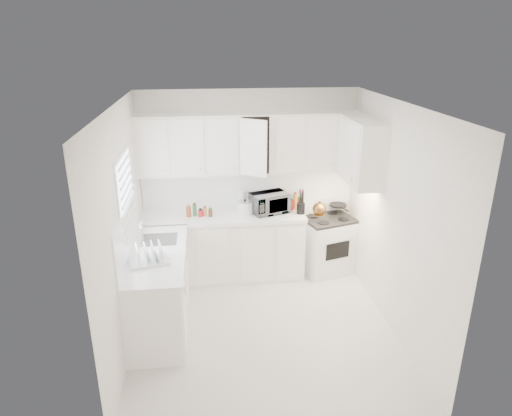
{
  "coord_description": "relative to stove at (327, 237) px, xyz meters",
  "views": [
    {
      "loc": [
        -0.61,
        -4.57,
        3.24
      ],
      "look_at": [
        0.0,
        0.7,
        1.25
      ],
      "focal_mm": 32.16,
      "sensor_mm": 36.0,
      "label": 1
    }
  ],
  "objects": [
    {
      "name": "lower_cabinets_back",
      "position": [
        -1.49,
        -0.0,
        -0.08
      ],
      "size": [
        2.22,
        0.6,
        0.9
      ],
      "primitive_type": null,
      "color": "white",
      "rests_on": "floor"
    },
    {
      "name": "utensil_crock",
      "position": [
        -0.42,
        -0.09,
        0.61
      ],
      "size": [
        0.13,
        0.13,
        0.37
      ],
      "primitive_type": null,
      "rotation": [
        0.0,
        0.0,
        0.08
      ],
      "color": "black",
      "rests_on": "countertop_back"
    },
    {
      "name": "floor",
      "position": [
        -1.1,
        -1.3,
        -0.53
      ],
      "size": [
        3.2,
        3.2,
        0.0
      ],
      "primitive_type": "plane",
      "color": "silver",
      "rests_on": "ground"
    },
    {
      "name": "wall_left",
      "position": [
        -2.6,
        -1.3,
        0.77
      ],
      "size": [
        0.0,
        3.2,
        3.2
      ],
      "primitive_type": "plane",
      "rotation": [
        1.57,
        0.0,
        1.57
      ],
      "color": "white",
      "rests_on": "ground"
    },
    {
      "name": "sauce_right_3",
      "position": [
        -0.36,
        0.1,
        0.52
      ],
      "size": [
        0.06,
        0.06,
        0.19
      ],
      "primitive_type": "cylinder",
      "color": "black",
      "rests_on": "countertop_back"
    },
    {
      "name": "spice_left_3",
      "position": [
        -1.73,
        0.03,
        0.49
      ],
      "size": [
        0.06,
        0.06,
        0.13
      ],
      "primitive_type": "cylinder",
      "color": "orange",
      "rests_on": "countertop_back"
    },
    {
      "name": "frying_pan",
      "position": [
        0.18,
        0.16,
        0.43
      ],
      "size": [
        0.34,
        0.46,
        0.04
      ],
      "primitive_type": null,
      "rotation": [
        0.0,
        0.0,
        0.24
      ],
      "color": "black",
      "rests_on": "stove"
    },
    {
      "name": "dish_rack",
      "position": [
        -2.36,
        -1.33,
        0.53
      ],
      "size": [
        0.47,
        0.39,
        0.23
      ],
      "primitive_type": null,
      "rotation": [
        0.0,
        0.0,
        0.23
      ],
      "color": "white",
      "rests_on": "countertop_left"
    },
    {
      "name": "microwave",
      "position": [
        -0.85,
        0.0,
        0.59
      ],
      "size": [
        0.56,
        0.43,
        0.34
      ],
      "primitive_type": "imported",
      "rotation": [
        0.0,
        0.0,
        0.35
      ],
      "color": "gray",
      "rests_on": "countertop_back"
    },
    {
      "name": "lower_cabinets_left",
      "position": [
        -2.3,
        -1.1,
        -0.08
      ],
      "size": [
        0.6,
        1.6,
        0.9
      ],
      "primitive_type": null,
      "color": "white",
      "rests_on": "floor"
    },
    {
      "name": "wall_front",
      "position": [
        -1.1,
        -2.9,
        0.77
      ],
      "size": [
        3.0,
        0.0,
        3.0
      ],
      "primitive_type": "plane",
      "rotation": [
        -1.57,
        0.0,
        0.0
      ],
      "color": "white",
      "rests_on": "ground"
    },
    {
      "name": "stove",
      "position": [
        0.0,
        0.0,
        0.0
      ],
      "size": [
        0.82,
        0.74,
        1.06
      ],
      "primitive_type": null,
      "rotation": [
        0.0,
        0.0,
        0.29
      ],
      "color": "white",
      "rests_on": "floor"
    },
    {
      "name": "spice_left_2",
      "position": [
        -1.8,
        0.12,
        0.49
      ],
      "size": [
        0.06,
        0.06,
        0.13
      ],
      "primitive_type": "cylinder",
      "color": "red",
      "rests_on": "countertop_back"
    },
    {
      "name": "spice_left_4",
      "position": [
        -1.65,
        0.12,
        0.49
      ],
      "size": [
        0.06,
        0.06,
        0.13
      ],
      "primitive_type": "cylinder",
      "color": "#5B311A",
      "rests_on": "countertop_back"
    },
    {
      "name": "ceiling",
      "position": [
        -1.1,
        -1.3,
        2.07
      ],
      "size": [
        3.2,
        3.2,
        0.0
      ],
      "primitive_type": "plane",
      "rotation": [
        3.14,
        0.0,
        0.0
      ],
      "color": "white",
      "rests_on": "ground"
    },
    {
      "name": "sink",
      "position": [
        -2.29,
        -0.75,
        0.54
      ],
      "size": [
        0.42,
        0.38,
        0.3
      ],
      "primitive_type": null,
      "color": "gray",
      "rests_on": "countertop_left"
    },
    {
      "name": "spice_left_0",
      "position": [
        -1.95,
        0.12,
        0.49
      ],
      "size": [
        0.06,
        0.06,
        0.13
      ],
      "primitive_type": "cylinder",
      "color": "brown",
      "rests_on": "countertop_back"
    },
    {
      "name": "backsplash_back",
      "position": [
        -1.1,
        0.29,
        0.7
      ],
      "size": [
        2.98,
        0.02,
        0.55
      ],
      "primitive_type": "cube",
      "color": "white",
      "rests_on": "wall_back"
    },
    {
      "name": "upper_cabinets_right",
      "position": [
        0.23,
        -0.48,
        0.97
      ],
      "size": [
        0.33,
        0.9,
        0.8
      ],
      "primitive_type": null,
      "color": "white",
      "rests_on": "wall_right"
    },
    {
      "name": "wall_right",
      "position": [
        0.4,
        -1.3,
        0.77
      ],
      "size": [
        0.0,
        3.2,
        3.2
      ],
      "primitive_type": "plane",
      "rotation": [
        1.57,
        0.0,
        -1.57
      ],
      "color": "white",
      "rests_on": "ground"
    },
    {
      "name": "wall_back",
      "position": [
        -1.1,
        0.3,
        0.77
      ],
      "size": [
        3.0,
        0.0,
        3.0
      ],
      "primitive_type": "plane",
      "rotation": [
        1.57,
        0.0,
        0.0
      ],
      "color": "white",
      "rests_on": "ground"
    },
    {
      "name": "backsplash_left",
      "position": [
        -2.59,
        -1.1,
        0.7
      ],
      "size": [
        0.02,
        1.6,
        0.55
      ],
      "primitive_type": "cube",
      "color": "white",
      "rests_on": "wall_left"
    },
    {
      "name": "window_blinds",
      "position": [
        -2.58,
        -0.95,
        1.02
      ],
      "size": [
        0.06,
        0.96,
        1.06
      ],
      "primitive_type": null,
      "color": "white",
      "rests_on": "wall_left"
    },
    {
      "name": "countertop_left",
      "position": [
        -2.29,
        -1.1,
        0.4
      ],
      "size": [
        0.64,
        1.62,
        0.05
      ],
      "primitive_type": "cube",
      "color": "white",
      "rests_on": "lower_cabinets_left"
    },
    {
      "name": "paper_towel",
      "position": [
        -1.22,
        0.2,
        0.56
      ],
      "size": [
        0.12,
        0.12,
        0.27
      ],
      "primitive_type": "cylinder",
      "color": "white",
      "rests_on": "countertop_back"
    },
    {
      "name": "sauce_right_1",
      "position": [
        -0.47,
        0.1,
        0.52
      ],
      "size": [
        0.06,
        0.06,
        0.19
      ],
      "primitive_type": "cylinder",
      "color": "orange",
      "rests_on": "countertop_back"
    },
    {
      "name": "spice_left_1",
      "position": [
        -1.88,
        0.03,
        0.49
      ],
      "size": [
        0.06,
        0.06,
        0.13
      ],
      "primitive_type": "cylinder",
      "color": "#266F25",
      "rests_on": "countertop_back"
    },
    {
      "name": "upper_cabinets_back",
      "position": [
        -1.1,
        0.13,
        0.97
      ],
      "size": [
        3.0,
        0.33,
        0.8
      ],
      "primitive_type": null,
      "color": "white",
      "rests_on": "wall_back"
    },
    {
      "name": "countertop_back",
      "position": [
        -1.49,
        -0.01,
        0.4
      ],
      "size": [
        2.24,
        0.64,
        0.05
      ],
      "primitive_type": "cube",
      "color": "white",
      "rests_on": "lower_cabinets_back"
    },
    {
      "name": "sauce_right_2",
      "position": [
        -0.41,
        0.16,
        0.52
      ],
      "size": [
        0.06,
        0.06,
        0.19
      ],
      "primitive_type": "cylinder",
      "color": "#5B311A",
      "rests_on": "countertop_back"
    },
    {
      "name": "sauce_right_0",
      "position": [
        -0.52,
        0.16,
        0.52
      ],
      "size": [
        0.06,
        0.06,
        0.19
      ],
      "primitive_type": "cylinder",
      "color": "red",
      "rests_on": "countertop_back"
    },
    {
      "name": "rice_cooker",
      "position": [
        -1.19,
        -0.02,
        0.53
      ],
      "size": [
        0.26,
        0.26,
        0.21
      ],
      "primitive_type": null,
      "rotation": [
        0.0,
        0.0,
        0.26
      ],
      "color": "white",
      "rests_on": "countertop_back"
    },
    {
      "name": "tea_kettle",
      "position": [
        -0.18,
        -0.16,
        0.52
      ],
      "size": [
        0.29,
        0.27,
        0.21
      ],
      "primitive_type": null,
      "rotation": [
        0.0,
        0.0,
        0.41
      ],
      "color": "brown",
      "rests_on": "stove"
    }
  ]
}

